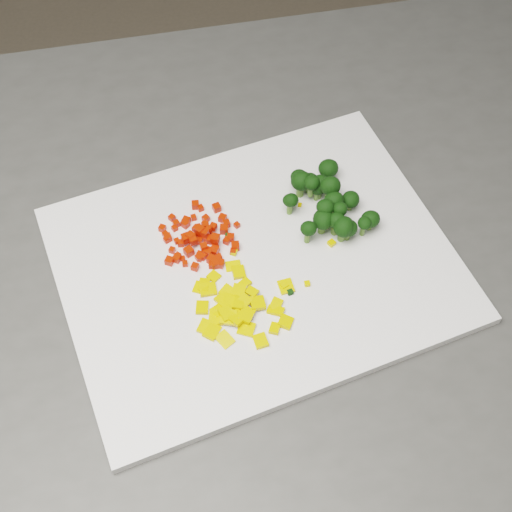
# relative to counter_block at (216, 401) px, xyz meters

# --- Properties ---
(counter_block) EXTENTS (1.22, 0.99, 0.90)m
(counter_block) POSITION_rel_counter_block_xyz_m (0.00, 0.00, 0.00)
(counter_block) COLOR #41413F
(counter_block) RESTS_ON ground
(cutting_board) EXTENTS (0.52, 0.47, 0.01)m
(cutting_board) POSITION_rel_counter_block_xyz_m (0.07, -0.03, 0.46)
(cutting_board) COLOR white
(cutting_board) RESTS_ON counter_block
(carrot_pile) EXTENTS (0.09, 0.09, 0.03)m
(carrot_pile) POSITION_rel_counter_block_xyz_m (0.00, -0.00, 0.47)
(carrot_pile) COLOR red
(carrot_pile) RESTS_ON cutting_board
(pepper_pile) EXTENTS (0.11, 0.11, 0.01)m
(pepper_pile) POSITION_rel_counter_block_xyz_m (0.06, -0.08, 0.47)
(pepper_pile) COLOR #E6B60C
(pepper_pile) RESTS_ON cutting_board
(broccoli_pile) EXTENTS (0.11, 0.11, 0.05)m
(broccoli_pile) POSITION_rel_counter_block_xyz_m (0.14, 0.05, 0.49)
(broccoli_pile) COLOR black
(broccoli_pile) RESTS_ON cutting_board
(carrot_cube_0) EXTENTS (0.01, 0.01, 0.01)m
(carrot_cube_0) POSITION_rel_counter_block_xyz_m (0.02, -0.04, 0.46)
(carrot_cube_0) COLOR red
(carrot_cube_0) RESTS_ON carrot_pile
(carrot_cube_1) EXTENTS (0.01, 0.01, 0.01)m
(carrot_cube_1) POSITION_rel_counter_block_xyz_m (-0.00, -0.00, 0.46)
(carrot_cube_1) COLOR red
(carrot_cube_1) RESTS_ON carrot_pile
(carrot_cube_2) EXTENTS (0.01, 0.01, 0.01)m
(carrot_cube_2) POSITION_rel_counter_block_xyz_m (0.00, 0.00, 0.47)
(carrot_cube_2) COLOR red
(carrot_cube_2) RESTS_ON carrot_pile
(carrot_cube_3) EXTENTS (0.01, 0.01, 0.01)m
(carrot_cube_3) POSITION_rel_counter_block_xyz_m (0.01, 0.01, 0.47)
(carrot_cube_3) COLOR red
(carrot_cube_3) RESTS_ON carrot_pile
(carrot_cube_4) EXTENTS (0.01, 0.01, 0.01)m
(carrot_cube_4) POSITION_rel_counter_block_xyz_m (-0.01, -0.01, 0.47)
(carrot_cube_4) COLOR red
(carrot_cube_4) RESTS_ON carrot_pile
(carrot_cube_5) EXTENTS (0.01, 0.01, 0.01)m
(carrot_cube_5) POSITION_rel_counter_block_xyz_m (-0.01, -0.02, 0.47)
(carrot_cube_5) COLOR red
(carrot_cube_5) RESTS_ON carrot_pile
(carrot_cube_6) EXTENTS (0.01, 0.01, 0.01)m
(carrot_cube_6) POSITION_rel_counter_block_xyz_m (-0.02, -0.03, 0.46)
(carrot_cube_6) COLOR red
(carrot_cube_6) RESTS_ON carrot_pile
(carrot_cube_7) EXTENTS (0.01, 0.01, 0.01)m
(carrot_cube_7) POSITION_rel_counter_block_xyz_m (0.03, 0.01, 0.47)
(carrot_cube_7) COLOR red
(carrot_cube_7) RESTS_ON carrot_pile
(carrot_cube_8) EXTENTS (0.01, 0.01, 0.01)m
(carrot_cube_8) POSITION_rel_counter_block_xyz_m (0.03, -0.03, 0.46)
(carrot_cube_8) COLOR red
(carrot_cube_8) RESTS_ON carrot_pile
(carrot_cube_9) EXTENTS (0.01, 0.01, 0.01)m
(carrot_cube_9) POSITION_rel_counter_block_xyz_m (-0.02, -0.03, 0.47)
(carrot_cube_9) COLOR red
(carrot_cube_9) RESTS_ON carrot_pile
(carrot_cube_10) EXTENTS (0.01, 0.01, 0.01)m
(carrot_cube_10) POSITION_rel_counter_block_xyz_m (0.00, -0.03, 0.46)
(carrot_cube_10) COLOR red
(carrot_cube_10) RESTS_ON carrot_pile
(carrot_cube_11) EXTENTS (0.01, 0.01, 0.01)m
(carrot_cube_11) POSITION_rel_counter_block_xyz_m (0.01, -0.02, 0.47)
(carrot_cube_11) COLOR red
(carrot_cube_11) RESTS_ON carrot_pile
(carrot_cube_12) EXTENTS (0.01, 0.01, 0.01)m
(carrot_cube_12) POSITION_rel_counter_block_xyz_m (-0.04, 0.01, 0.46)
(carrot_cube_12) COLOR red
(carrot_cube_12) RESTS_ON carrot_pile
(carrot_cube_13) EXTENTS (0.01, 0.01, 0.01)m
(carrot_cube_13) POSITION_rel_counter_block_xyz_m (-0.03, 0.02, 0.46)
(carrot_cube_13) COLOR red
(carrot_cube_13) RESTS_ON carrot_pile
(carrot_cube_14) EXTENTS (0.01, 0.01, 0.01)m
(carrot_cube_14) POSITION_rel_counter_block_xyz_m (0.03, -0.03, 0.47)
(carrot_cube_14) COLOR red
(carrot_cube_14) RESTS_ON carrot_pile
(carrot_cube_15) EXTENTS (0.01, 0.01, 0.01)m
(carrot_cube_15) POSITION_rel_counter_block_xyz_m (0.03, 0.02, 0.46)
(carrot_cube_15) COLOR red
(carrot_cube_15) RESTS_ON carrot_pile
(carrot_cube_16) EXTENTS (0.01, 0.01, 0.01)m
(carrot_cube_16) POSITION_rel_counter_block_xyz_m (0.04, -0.01, 0.47)
(carrot_cube_16) COLOR red
(carrot_cube_16) RESTS_ON carrot_pile
(carrot_cube_17) EXTENTS (0.01, 0.01, 0.01)m
(carrot_cube_17) POSITION_rel_counter_block_xyz_m (0.04, -0.02, 0.46)
(carrot_cube_17) COLOR red
(carrot_cube_17) RESTS_ON carrot_pile
(carrot_cube_18) EXTENTS (0.01, 0.01, 0.01)m
(carrot_cube_18) POSITION_rel_counter_block_xyz_m (-0.00, -0.01, 0.47)
(carrot_cube_18) COLOR red
(carrot_cube_18) RESTS_ON carrot_pile
(carrot_cube_19) EXTENTS (0.01, 0.01, 0.01)m
(carrot_cube_19) POSITION_rel_counter_block_xyz_m (0.02, 0.01, 0.47)
(carrot_cube_19) COLOR red
(carrot_cube_19) RESTS_ON carrot_pile
(carrot_cube_20) EXTENTS (0.01, 0.01, 0.01)m
(carrot_cube_20) POSITION_rel_counter_block_xyz_m (0.00, -0.04, 0.46)
(carrot_cube_20) COLOR red
(carrot_cube_20) RESTS_ON carrot_pile
(carrot_cube_21) EXTENTS (0.01, 0.01, 0.01)m
(carrot_cube_21) POSITION_rel_counter_block_xyz_m (0.02, -0.03, 0.47)
(carrot_cube_21) COLOR red
(carrot_cube_21) RESTS_ON carrot_pile
(carrot_cube_22) EXTENTS (0.01, 0.01, 0.01)m
(carrot_cube_22) POSITION_rel_counter_block_xyz_m (0.03, 0.03, 0.47)
(carrot_cube_22) COLOR red
(carrot_cube_22) RESTS_ON carrot_pile
(carrot_cube_23) EXTENTS (0.01, 0.01, 0.01)m
(carrot_cube_23) POSITION_rel_counter_block_xyz_m (0.01, -0.03, 0.46)
(carrot_cube_23) COLOR red
(carrot_cube_23) RESTS_ON carrot_pile
(carrot_cube_24) EXTENTS (0.01, 0.01, 0.01)m
(carrot_cube_24) POSITION_rel_counter_block_xyz_m (-0.02, -0.01, 0.46)
(carrot_cube_24) COLOR red
(carrot_cube_24) RESTS_ON carrot_pile
(carrot_cube_25) EXTENTS (0.01, 0.01, 0.01)m
(carrot_cube_25) POSITION_rel_counter_block_xyz_m (0.02, -0.00, 0.47)
(carrot_cube_25) COLOR red
(carrot_cube_25) RESTS_ON carrot_pile
(carrot_cube_26) EXTENTS (0.01, 0.01, 0.01)m
(carrot_cube_26) POSITION_rel_counter_block_xyz_m (-0.01, 0.02, 0.47)
(carrot_cube_26) COLOR red
(carrot_cube_26) RESTS_ON carrot_pile
(carrot_cube_27) EXTENTS (0.01, 0.01, 0.01)m
(carrot_cube_27) POSITION_rel_counter_block_xyz_m (-0.03, 0.00, 0.46)
(carrot_cube_27) COLOR red
(carrot_cube_27) RESTS_ON carrot_pile
(carrot_cube_28) EXTENTS (0.01, 0.01, 0.01)m
(carrot_cube_28) POSITION_rel_counter_block_xyz_m (0.01, 0.03, 0.46)
(carrot_cube_28) COLOR red
(carrot_cube_28) RESTS_ON carrot_pile
(carrot_cube_29) EXTENTS (0.01, 0.01, 0.01)m
(carrot_cube_29) POSITION_rel_counter_block_xyz_m (-0.03, -0.03, 0.47)
(carrot_cube_29) COLOR red
(carrot_cube_29) RESTS_ON carrot_pile
(carrot_cube_30) EXTENTS (0.01, 0.01, 0.01)m
(carrot_cube_30) POSITION_rel_counter_block_xyz_m (0.02, -0.01, 0.47)
(carrot_cube_30) COLOR red
(carrot_cube_30) RESTS_ON carrot_pile
(carrot_cube_31) EXTENTS (0.01, 0.01, 0.01)m
(carrot_cube_31) POSITION_rel_counter_block_xyz_m (0.01, 0.01, 0.47)
(carrot_cube_31) COLOR red
(carrot_cube_31) RESTS_ON carrot_pile
(carrot_cube_32) EXTENTS (0.01, 0.01, 0.01)m
(carrot_cube_32) POSITION_rel_counter_block_xyz_m (0.01, -0.00, 0.46)
(carrot_cube_32) COLOR red
(carrot_cube_32) RESTS_ON carrot_pile
(carrot_cube_33) EXTENTS (0.01, 0.01, 0.01)m
(carrot_cube_33) POSITION_rel_counter_block_xyz_m (-0.02, 0.02, 0.46)
(carrot_cube_33) COLOR red
(carrot_cube_33) RESTS_ON carrot_pile
(carrot_cube_34) EXTENTS (0.01, 0.01, 0.01)m
(carrot_cube_34) POSITION_rel_counter_block_xyz_m (-0.00, 0.01, 0.47)
(carrot_cube_34) COLOR red
(carrot_cube_34) RESTS_ON carrot_pile
(carrot_cube_35) EXTENTS (0.01, 0.01, 0.01)m
(carrot_cube_35) POSITION_rel_counter_block_xyz_m (-0.02, -0.02, 0.46)
(carrot_cube_35) COLOR red
(carrot_cube_35) RESTS_ON carrot_pile
(carrot_cube_36) EXTENTS (0.01, 0.01, 0.01)m
(carrot_cube_36) POSITION_rel_counter_block_xyz_m (0.04, -0.01, 0.47)
(carrot_cube_36) COLOR red
(carrot_cube_36) RESTS_ON carrot_pile
(carrot_cube_37) EXTENTS (0.01, 0.01, 0.01)m
(carrot_cube_37) POSITION_rel_counter_block_xyz_m (0.03, -0.03, 0.46)
(carrot_cube_37) COLOR red
(carrot_cube_37) RESTS_ON carrot_pile
(carrot_cube_38) EXTENTS (0.01, 0.01, 0.01)m
(carrot_cube_38) POSITION_rel_counter_block_xyz_m (0.01, 0.00, 0.47)
(carrot_cube_38) COLOR red
(carrot_cube_38) RESTS_ON carrot_pile
(carrot_cube_39) EXTENTS (0.01, 0.01, 0.01)m
(carrot_cube_39) POSITION_rel_counter_block_xyz_m (-0.01, -0.04, 0.46)
(carrot_cube_39) COLOR red
(carrot_cube_39) RESTS_ON carrot_pile
(carrot_cube_40) EXTENTS (0.01, 0.01, 0.01)m
(carrot_cube_40) POSITION_rel_counter_block_xyz_m (-0.01, -0.01, 0.47)
(carrot_cube_40) COLOR red
(carrot_cube_40) RESTS_ON carrot_pile
(carrot_cube_41) EXTENTS (0.01, 0.01, 0.01)m
(carrot_cube_41) POSITION_rel_counter_block_xyz_m (-0.01, 0.04, 0.47)
(carrot_cube_41) COLOR red
(carrot_cube_41) RESTS_ON carrot_pile
(carrot_cube_42) EXTENTS (0.01, 0.01, 0.01)m
(carrot_cube_42) POSITION_rel_counter_block_xyz_m (0.01, -0.02, 0.46)
(carrot_cube_42) COLOR red
(carrot_cube_42) RESTS_ON carrot_pile
(carrot_cube_43) EXTENTS (0.01, 0.01, 0.01)m
(carrot_cube_43) POSITION_rel_counter_block_xyz_m (-0.03, -0.01, 0.46)
(carrot_cube_43) COLOR red
(carrot_cube_43) RESTS_ON carrot_pile
(carrot_cube_44) EXTENTS (0.01, 0.01, 0.01)m
(carrot_cube_44) POSITION_rel_counter_block_xyz_m (0.00, -0.01, 0.46)
(carrot_cube_44) COLOR red
(carrot_cube_44) RESTS_ON carrot_pile
(carrot_cube_45) EXTENTS (0.01, 0.01, 0.01)m
(carrot_cube_45) POSITION_rel_counter_block_xyz_m (0.02, -0.02, 0.47)
(carrot_cube_45) COLOR red
(carrot_cube_45) RESTS_ON carrot_pile
(carrot_cube_46) EXTENTS (0.01, 0.01, 0.01)m
(carrot_cube_46) POSITION_rel_counter_block_xyz_m (-0.03, 0.01, 0.46)
(carrot_cube_46) COLOR red
(carrot_cube_46) RESTS_ON carrot_pile
(carrot_cube_47) EXTENTS (0.01, 0.01, 0.01)m
(carrot_cube_47) POSITION_rel_counter_block_xyz_m (0.04, 0.00, 0.46)
(carrot_cube_47) COLOR red
(carrot_cube_47) RESTS_ON carrot_pile
(carrot_cube_48) EXTENTS (0.01, 0.01, 0.01)m
(carrot_cube_48) POSITION_rel_counter_block_xyz_m (0.01, -0.02, 0.47)
(carrot_cube_48) COLOR red
(carrot_cube_48) RESTS_ON carrot_pile
(carrot_cube_49) EXTENTS (0.01, 0.01, 0.01)m
(carrot_cube_49) POSITION_rel_counter_block_xyz_m (0.00, 0.01, 0.47)
(carrot_cube_49) COLOR red
(carrot_cube_49) RESTS_ON carrot_pile
(carrot_cube_50) EXTENTS (0.01, 0.01, 0.01)m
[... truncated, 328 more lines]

